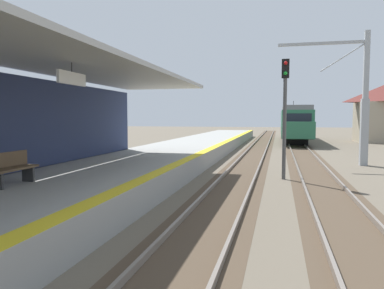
{
  "coord_description": "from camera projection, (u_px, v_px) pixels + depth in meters",
  "views": [
    {
      "loc": [
        3.6,
        2.85,
        2.7
      ],
      "look_at": [
        1.72,
        10.81,
        2.1
      ],
      "focal_mm": 34.46,
      "sensor_mm": 36.0,
      "label": 1
    }
  ],
  "objects": [
    {
      "name": "station_platform",
      "position": [
        117.0,
        175.0,
        14.33
      ],
      "size": [
        5.0,
        80.0,
        0.91
      ],
      "color": "#999993",
      "rests_on": "ground"
    },
    {
      "name": "track_pair_nearest_platform",
      "position": [
        241.0,
        174.0,
        17.23
      ],
      "size": [
        2.34,
        120.0,
        0.16
      ],
      "color": "#4C3D2D",
      "rests_on": "ground"
    },
    {
      "name": "track_pair_middle",
      "position": [
        317.0,
        177.0,
        16.46
      ],
      "size": [
        2.34,
        120.0,
        0.16
      ],
      "color": "#4C3D2D",
      "rests_on": "ground"
    },
    {
      "name": "approaching_train",
      "position": [
        294.0,
        122.0,
        41.79
      ],
      "size": [
        2.93,
        19.6,
        4.76
      ],
      "color": "#286647",
      "rests_on": "ground"
    },
    {
      "name": "rail_signal_post",
      "position": [
        285.0,
        106.0,
        15.91
      ],
      "size": [
        0.32,
        0.34,
        5.2
      ],
      "color": "#4C4C4C",
      "rests_on": "ground"
    },
    {
      "name": "catenary_pylon_far_side",
      "position": [
        359.0,
        101.0,
        20.63
      ],
      "size": [
        5.0,
        0.4,
        7.5
      ],
      "color": "#9EA3A8",
      "rests_on": "ground"
    },
    {
      "name": "platform_bench",
      "position": [
        11.0,
        168.0,
        9.78
      ],
      "size": [
        0.45,
        1.6,
        0.88
      ],
      "color": "brown",
      "rests_on": "station_platform"
    }
  ]
}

